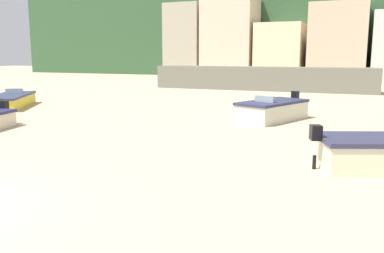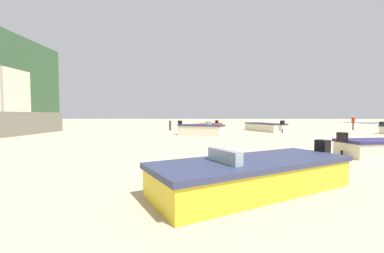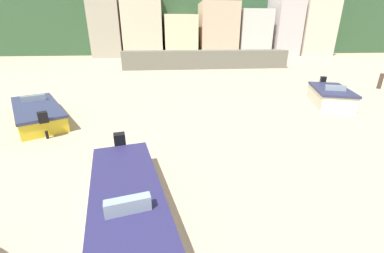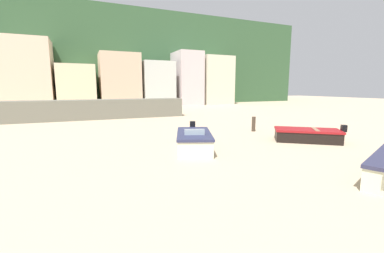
% 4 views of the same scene
% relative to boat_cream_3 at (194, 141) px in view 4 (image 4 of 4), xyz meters
% --- Properties ---
extents(headland_hill, '(90.00, 32.00, 17.69)m').
position_rel_boat_cream_3_xyz_m(headland_hill, '(-3.83, 52.12, 8.37)').
color(headland_hill, '#315232').
rests_on(headland_hill, ground).
extents(harbor_pier, '(18.83, 2.40, 1.99)m').
position_rel_boat_cream_3_xyz_m(harbor_pier, '(-4.32, 16.12, 0.52)').
color(harbor_pier, '#6A695A').
rests_on(harbor_pier, ground).
extents(townhouse_left, '(6.48, 5.75, 10.37)m').
position_rel_boat_cream_3_xyz_m(townhouse_left, '(-12.44, 32.99, 4.71)').
color(townhouse_left, beige).
rests_on(townhouse_left, ground).
extents(townhouse_centre_left, '(5.56, 6.69, 6.77)m').
position_rel_boat_cream_3_xyz_m(townhouse_centre_left, '(-5.96, 33.46, 2.91)').
color(townhouse_centre_left, beige).
rests_on(townhouse_centre_left, ground).
extents(townhouse_centre, '(6.41, 6.56, 8.86)m').
position_rel_boat_cream_3_xyz_m(townhouse_centre, '(0.74, 33.40, 3.96)').
color(townhouse_centre, '#CAAD8F').
rests_on(townhouse_centre, ground).
extents(townhouse_centre_right, '(5.49, 5.17, 7.75)m').
position_rel_boat_cream_3_xyz_m(townhouse_centre_right, '(7.16, 32.70, 3.40)').
color(townhouse_centre_right, beige).
rests_on(townhouse_centre_right, ground).
extents(townhouse_right, '(4.55, 6.77, 9.78)m').
position_rel_boat_cream_3_xyz_m(townhouse_right, '(13.14, 33.50, 4.42)').
color(townhouse_right, beige).
rests_on(townhouse_right, ground).
extents(townhouse_far_right, '(6.03, 6.60, 9.20)m').
position_rel_boat_cream_3_xyz_m(townhouse_far_right, '(18.91, 33.42, 4.13)').
color(townhouse_far_right, beige).
rests_on(townhouse_far_right, ground).
extents(boat_cream_3, '(2.98, 4.14, 1.24)m').
position_rel_boat_cream_3_xyz_m(boat_cream_3, '(0.00, 0.00, 0.00)').
color(boat_cream_3, beige).
rests_on(boat_cream_3, ground).
extents(boat_black_6, '(3.98, 3.63, 1.07)m').
position_rel_boat_cream_3_xyz_m(boat_black_6, '(7.13, -0.80, -0.09)').
color(boat_black_6, black).
rests_on(boat_black_6, ground).
extents(mooring_post_near_water, '(0.27, 0.27, 1.09)m').
position_rel_boat_cream_3_xyz_m(mooring_post_near_water, '(6.35, 3.41, 0.07)').
color(mooring_post_near_water, '#413428').
rests_on(mooring_post_near_water, ground).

